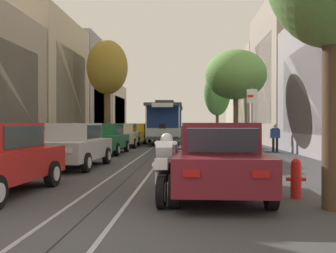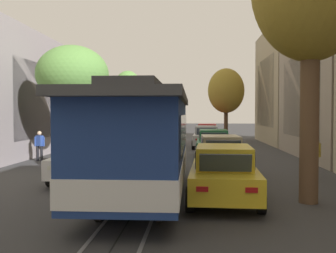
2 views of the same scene
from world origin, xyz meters
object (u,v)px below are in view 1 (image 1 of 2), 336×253
Objects in this scene: street_tree_kerb_right_mid at (217,93)px; pedestrian_on_right_pavement at (75,133)px; parked_car_maroon_near_right at (218,159)px; cable_car_trolley at (166,122)px; parked_car_silver_second_left at (74,145)px; street_tree_kerb_right_second at (236,75)px; parked_car_beige_fourth_left at (123,135)px; parked_car_black_mid_right at (203,138)px; pedestrian_on_left_pavement at (275,136)px; motorcycle_with_rider at (166,169)px; parked_car_green_mid_left at (105,138)px; fire_hydrant at (296,178)px; street_sign_post at (252,118)px; parked_car_white_fourth_right at (199,135)px; street_tree_kerb_left_second at (107,68)px; parked_car_yellow_fifth_left at (137,133)px; parked_car_yellow_second_right at (207,143)px.

street_tree_kerb_right_mid reaches higher than pedestrian_on_right_pavement.
cable_car_trolley reaches higher than parked_car_maroon_near_right.
parked_car_silver_second_left is 0.63× the size of street_tree_kerb_right_mid.
street_tree_kerb_right_second is 9.75m from cable_car_trolley.
parked_car_beige_fourth_left is 16.06m from street_tree_kerb_right_mid.
pedestrian_on_left_pavement is (4.03, 0.70, 0.08)m from parked_car_black_mid_right.
motorcycle_with_rider is (-1.25, -13.31, -0.15)m from parked_car_black_mid_right.
parked_car_maroon_near_right is 14.01m from pedestrian_on_left_pavement.
parked_car_maroon_near_right is 1.00× the size of parked_car_black_mid_right.
fire_hydrant is (6.53, -11.70, -0.38)m from parked_car_green_mid_left.
street_sign_post is (-0.04, 5.36, 1.32)m from fire_hydrant.
street_tree_kerb_left_second reaches higher than parked_car_white_fourth_right.
parked_car_maroon_near_right is at bearing -66.92° from parked_car_green_mid_left.
parked_car_yellow_fifth_left is at bearing 48.85° from pedestrian_on_right_pavement.
parked_car_black_mid_right is 18.94m from street_tree_kerb_right_mid.
street_tree_kerb_left_second is 9.79× the size of fire_hydrant.
parked_car_beige_fourth_left is at bearing 105.90° from parked_car_maroon_near_right.
street_tree_kerb_left_second is at bearing -136.95° from street_tree_kerb_right_mid.
street_tree_kerb_right_second is at bearing -90.71° from street_tree_kerb_right_mid.
parked_car_silver_second_left is 0.48× the size of cable_car_trolley.
fire_hydrant is (1.62, -0.18, -0.38)m from parked_car_maroon_near_right.
cable_car_trolley is (2.33, 0.11, 0.86)m from parked_car_yellow_fifth_left.
street_tree_kerb_right_second reaches higher than motorcycle_with_rider.
parked_car_black_mid_right is at bearing -141.60° from street_tree_kerb_right_second.
pedestrian_on_right_pavement is (-8.51, 11.46, 0.13)m from parked_car_yellow_second_right.
parked_car_green_mid_left is 0.48× the size of cable_car_trolley.
parked_car_black_mid_right and parked_car_white_fourth_right have the same top height.
parked_car_silver_second_left is 1.01× the size of parked_car_green_mid_left.
motorcycle_with_rider is 1.21× the size of pedestrian_on_right_pavement.
street_tree_kerb_left_second reaches higher than pedestrian_on_left_pavement.
parked_car_green_mid_left is 2.67× the size of pedestrian_on_right_pavement.
parked_car_yellow_fifth_left is (0.02, 17.09, 0.00)m from parked_car_silver_second_left.
fire_hydrant is at bearing -40.55° from parked_car_silver_second_left.
fire_hydrant is at bearing -68.94° from street_tree_kerb_left_second.
motorcycle_with_rider is at bearing -81.07° from parked_car_yellow_fifth_left.
parked_car_yellow_fifth_left is 1.56× the size of street_sign_post.
parked_car_maroon_near_right is at bearing -98.52° from street_tree_kerb_right_second.
street_tree_kerb_left_second reaches higher than street_sign_post.
parked_car_yellow_fifth_left is 2.68× the size of pedestrian_on_right_pavement.
pedestrian_on_left_pavement is at bearing 79.24° from fire_hydrant.
parked_car_yellow_fifth_left is 5.67m from street_tree_kerb_left_second.
street_sign_post reaches higher than parked_car_white_fourth_right.
street_tree_kerb_right_second reaches higher than parked_car_green_mid_left.
pedestrian_on_right_pavement is 16.34m from street_sign_post.
parked_car_yellow_fifth_left is at bearing 145.72° from parked_car_white_fourth_right.
parked_car_silver_second_left is 6.91m from motorcycle_with_rider.
parked_car_beige_fourth_left is (-0.21, 12.06, 0.00)m from parked_car_silver_second_left.
cable_car_trolley is at bearing 1.55° from street_tree_kerb_left_second.
cable_car_trolley is 5.87× the size of pedestrian_on_left_pavement.
parked_car_yellow_second_right is at bearing 102.59° from fire_hydrant.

